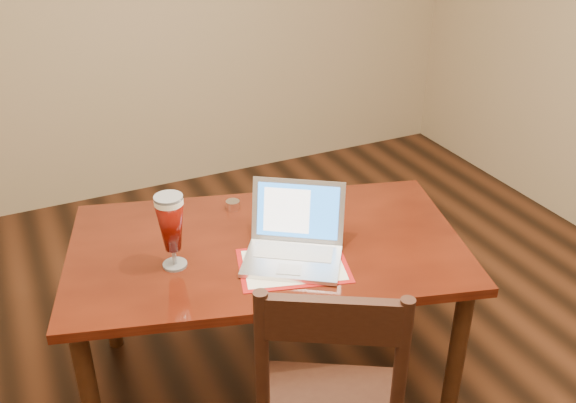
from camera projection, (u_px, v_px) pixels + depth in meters
name	position (u px, v px, depth m)	size (l,w,h in m)	color
dining_table	(265.00, 260.00, 2.57)	(1.73, 1.26, 1.02)	#4E170A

